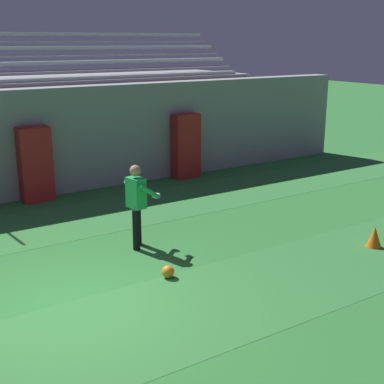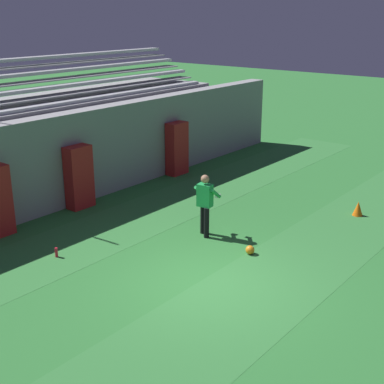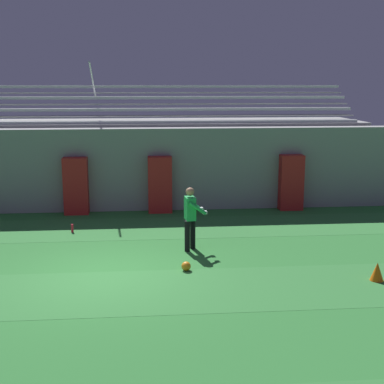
{
  "view_description": "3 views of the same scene",
  "coord_description": "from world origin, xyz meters",
  "px_view_note": "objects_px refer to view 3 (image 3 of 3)",
  "views": [
    {
      "loc": [
        -2.47,
        -7.21,
        3.96
      ],
      "look_at": [
        2.93,
        1.08,
        1.15
      ],
      "focal_mm": 50.0,
      "sensor_mm": 36.0,
      "label": 1
    },
    {
      "loc": [
        -8.31,
        -6.23,
        5.64
      ],
      "look_at": [
        2.26,
        2.32,
        1.03
      ],
      "focal_mm": 50.0,
      "sensor_mm": 36.0,
      "label": 2
    },
    {
      "loc": [
        0.93,
        -11.67,
        4.32
      ],
      "look_at": [
        2.02,
        0.75,
        1.75
      ],
      "focal_mm": 50.0,
      "sensor_mm": 36.0,
      "label": 3
    }
  ],
  "objects_px": {
    "soccer_ball": "(186,266)",
    "water_bottle": "(72,228)",
    "traffic_cone": "(377,272)",
    "padding_pillar_gate_right": "(160,185)",
    "padding_pillar_far_right": "(291,183)",
    "padding_pillar_gate_left": "(76,186)",
    "goalkeeper": "(191,215)"
  },
  "relations": [
    {
      "from": "padding_pillar_far_right",
      "to": "traffic_cone",
      "type": "xyz_separation_m",
      "value": [
        0.11,
        -6.81,
        -0.74
      ]
    },
    {
      "from": "padding_pillar_gate_left",
      "to": "padding_pillar_gate_right",
      "type": "xyz_separation_m",
      "value": [
        2.78,
        0.0,
        0.0
      ]
    },
    {
      "from": "padding_pillar_gate_left",
      "to": "goalkeeper",
      "type": "xyz_separation_m",
      "value": [
        3.46,
        -4.23,
        0.01
      ]
    },
    {
      "from": "padding_pillar_gate_right",
      "to": "soccer_ball",
      "type": "height_order",
      "value": "padding_pillar_gate_right"
    },
    {
      "from": "soccer_ball",
      "to": "water_bottle",
      "type": "bearing_deg",
      "value": 130.97
    },
    {
      "from": "soccer_ball",
      "to": "traffic_cone",
      "type": "height_order",
      "value": "traffic_cone"
    },
    {
      "from": "padding_pillar_far_right",
      "to": "soccer_ball",
      "type": "distance_m",
      "value": 7.13
    },
    {
      "from": "goalkeeper",
      "to": "soccer_ball",
      "type": "xyz_separation_m",
      "value": [
        -0.24,
        -1.58,
        -0.84
      ]
    },
    {
      "from": "padding_pillar_gate_left",
      "to": "traffic_cone",
      "type": "relative_size",
      "value": 4.52
    },
    {
      "from": "padding_pillar_gate_right",
      "to": "soccer_ball",
      "type": "distance_m",
      "value": 5.88
    },
    {
      "from": "padding_pillar_far_right",
      "to": "water_bottle",
      "type": "xyz_separation_m",
      "value": [
        -7.14,
        -2.26,
        -0.83
      ]
    },
    {
      "from": "traffic_cone",
      "to": "water_bottle",
      "type": "relative_size",
      "value": 1.75
    },
    {
      "from": "padding_pillar_far_right",
      "to": "water_bottle",
      "type": "distance_m",
      "value": 7.53
    },
    {
      "from": "padding_pillar_gate_left",
      "to": "padding_pillar_far_right",
      "type": "relative_size",
      "value": 1.0
    },
    {
      "from": "padding_pillar_gate_left",
      "to": "traffic_cone",
      "type": "bearing_deg",
      "value": -42.67
    },
    {
      "from": "goalkeeper",
      "to": "soccer_ball",
      "type": "distance_m",
      "value": 1.81
    },
    {
      "from": "water_bottle",
      "to": "goalkeeper",
      "type": "bearing_deg",
      "value": -30.65
    },
    {
      "from": "padding_pillar_far_right",
      "to": "traffic_cone",
      "type": "relative_size",
      "value": 4.52
    },
    {
      "from": "goalkeeper",
      "to": "soccer_ball",
      "type": "height_order",
      "value": "goalkeeper"
    },
    {
      "from": "padding_pillar_gate_left",
      "to": "soccer_ball",
      "type": "bearing_deg",
      "value": -61.02
    },
    {
      "from": "soccer_ball",
      "to": "traffic_cone",
      "type": "xyz_separation_m",
      "value": [
        4.17,
        -1.0,
        0.1
      ]
    },
    {
      "from": "soccer_ball",
      "to": "water_bottle",
      "type": "distance_m",
      "value": 4.69
    },
    {
      "from": "padding_pillar_far_right",
      "to": "soccer_ball",
      "type": "height_order",
      "value": "padding_pillar_far_right"
    },
    {
      "from": "padding_pillar_gate_left",
      "to": "soccer_ball",
      "type": "relative_size",
      "value": 8.63
    },
    {
      "from": "goalkeeper",
      "to": "traffic_cone",
      "type": "relative_size",
      "value": 3.98
    },
    {
      "from": "padding_pillar_gate_right",
      "to": "padding_pillar_far_right",
      "type": "relative_size",
      "value": 1.0
    },
    {
      "from": "padding_pillar_gate_left",
      "to": "traffic_cone",
      "type": "distance_m",
      "value": 10.07
    },
    {
      "from": "padding_pillar_gate_right",
      "to": "padding_pillar_far_right",
      "type": "distance_m",
      "value": 4.49
    },
    {
      "from": "padding_pillar_gate_left",
      "to": "water_bottle",
      "type": "xyz_separation_m",
      "value": [
        0.14,
        -2.26,
        -0.83
      ]
    },
    {
      "from": "padding_pillar_gate_right",
      "to": "water_bottle",
      "type": "height_order",
      "value": "padding_pillar_gate_right"
    },
    {
      "from": "padding_pillar_gate_left",
      "to": "traffic_cone",
      "type": "height_order",
      "value": "padding_pillar_gate_left"
    },
    {
      "from": "padding_pillar_far_right",
      "to": "goalkeeper",
      "type": "height_order",
      "value": "padding_pillar_far_right"
    }
  ]
}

